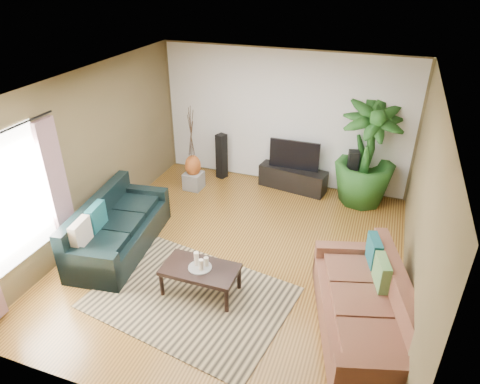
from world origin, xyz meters
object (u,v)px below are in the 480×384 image
at_px(coffee_table, 201,280).
at_px(pedestal, 194,181).
at_px(television, 294,155).
at_px(potted_plant, 367,154).
at_px(sofa_right, 363,305).
at_px(speaker_left, 222,156).
at_px(side_table, 124,207).
at_px(speaker_right, 351,176).
at_px(tv_stand, 293,178).
at_px(vase, 193,166).
at_px(sofa_left, 119,225).

height_order(coffee_table, pedestal, coffee_table).
bearing_deg(television, pedestal, -160.46).
bearing_deg(potted_plant, sofa_right, -84.44).
height_order(speaker_left, side_table, speaker_left).
relative_size(sofa_right, side_table, 4.42).
relative_size(coffee_table, pedestal, 3.00).
xyz_separation_m(speaker_right, potted_plant, (0.22, 0.00, 0.48)).
height_order(television, speaker_left, television).
relative_size(speaker_right, potted_plant, 0.51).
relative_size(tv_stand, speaker_left, 1.40).
height_order(sofa_right, speaker_right, speaker_right).
relative_size(pedestal, side_table, 0.71).
bearing_deg(sofa_right, speaker_right, 173.14).
xyz_separation_m(pedestal, vase, (0.00, 0.00, 0.33)).
height_order(tv_stand, potted_plant, potted_plant).
bearing_deg(vase, television, 19.54).
bearing_deg(sofa_right, potted_plant, 169.40).
xyz_separation_m(sofa_right, potted_plant, (-0.33, 3.34, 0.56)).
distance_m(speaker_left, vase, 0.75).
xyz_separation_m(speaker_right, vase, (-3.01, -0.60, -0.00)).
distance_m(speaker_left, pedestal, 0.81).
relative_size(tv_stand, potted_plant, 0.68).
distance_m(sofa_left, television, 3.61).
xyz_separation_m(television, speaker_right, (1.13, -0.07, -0.24)).
distance_m(sofa_right, television, 3.81).
height_order(potted_plant, pedestal, potted_plant).
bearing_deg(speaker_left, sofa_right, -26.77).
height_order(television, pedestal, television).
relative_size(sofa_left, side_table, 4.29).
bearing_deg(speaker_right, television, 162.99).
height_order(pedestal, vase, vase).
relative_size(tv_stand, speaker_right, 1.33).
height_order(sofa_left, speaker_left, speaker_left).
xyz_separation_m(television, vase, (-1.89, -0.67, -0.24)).
relative_size(tv_stand, television, 1.36).
bearing_deg(potted_plant, television, 177.10).
bearing_deg(television, sofa_left, -126.28).
xyz_separation_m(tv_stand, pedestal, (-1.89, -0.67, -0.05)).
xyz_separation_m(coffee_table, pedestal, (-1.40, 2.76, -0.04)).
height_order(potted_plant, vase, potted_plant).
xyz_separation_m(sofa_right, speaker_left, (-3.21, 3.41, 0.06)).
height_order(sofa_left, pedestal, sofa_left).
relative_size(speaker_right, side_table, 2.08).
xyz_separation_m(coffee_table, speaker_right, (1.62, 3.36, 0.29)).
bearing_deg(speaker_left, television, 19.92).
height_order(sofa_left, television, television).
bearing_deg(side_table, vase, 65.64).
height_order(speaker_right, potted_plant, potted_plant).
relative_size(coffee_table, potted_plant, 0.53).
bearing_deg(speaker_right, sofa_left, -152.51).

